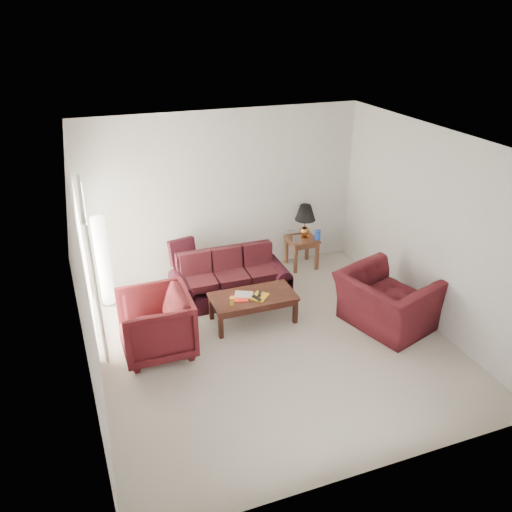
{
  "coord_description": "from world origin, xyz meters",
  "views": [
    {
      "loc": [
        -2.33,
        -5.66,
        4.46
      ],
      "look_at": [
        0.0,
        0.85,
        1.05
      ],
      "focal_mm": 35.0,
      "sensor_mm": 36.0,
      "label": 1
    }
  ],
  "objects_px": {
    "sofa": "(230,277)",
    "end_table": "(302,252)",
    "armchair_right": "(386,301)",
    "armchair_left": "(156,324)",
    "coffee_table": "(253,308)",
    "floor_lamp": "(103,262)"
  },
  "relations": [
    {
      "from": "sofa",
      "to": "end_table",
      "type": "xyz_separation_m",
      "value": [
        1.64,
        0.69,
        -0.11
      ]
    },
    {
      "from": "end_table",
      "to": "armchair_right",
      "type": "height_order",
      "value": "armchair_right"
    },
    {
      "from": "armchair_left",
      "to": "coffee_table",
      "type": "distance_m",
      "value": 1.6
    },
    {
      "from": "armchair_left",
      "to": "armchair_right",
      "type": "bearing_deg",
      "value": 80.73
    },
    {
      "from": "end_table",
      "to": "coffee_table",
      "type": "bearing_deg",
      "value": -135.51
    },
    {
      "from": "sofa",
      "to": "coffee_table",
      "type": "relative_size",
      "value": 1.49
    },
    {
      "from": "armchair_left",
      "to": "armchair_right",
      "type": "distance_m",
      "value": 3.5
    },
    {
      "from": "armchair_left",
      "to": "armchair_right",
      "type": "height_order",
      "value": "armchair_left"
    },
    {
      "from": "armchair_left",
      "to": "armchair_right",
      "type": "relative_size",
      "value": 0.77
    },
    {
      "from": "armchair_right",
      "to": "sofa",
      "type": "bearing_deg",
      "value": 34.02
    },
    {
      "from": "end_table",
      "to": "armchair_right",
      "type": "xyz_separation_m",
      "value": [
        0.39,
        -2.28,
        0.14
      ]
    },
    {
      "from": "end_table",
      "to": "coffee_table",
      "type": "xyz_separation_m",
      "value": [
        -1.51,
        -1.48,
        -0.06
      ]
    },
    {
      "from": "armchair_left",
      "to": "armchair_right",
      "type": "xyz_separation_m",
      "value": [
        3.47,
        -0.52,
        -0.03
      ]
    },
    {
      "from": "coffee_table",
      "to": "armchair_right",
      "type": "bearing_deg",
      "value": -0.13
    },
    {
      "from": "floor_lamp",
      "to": "armchair_left",
      "type": "height_order",
      "value": "floor_lamp"
    },
    {
      "from": "sofa",
      "to": "end_table",
      "type": "distance_m",
      "value": 1.78
    },
    {
      "from": "armchair_right",
      "to": "coffee_table",
      "type": "height_order",
      "value": "armchair_right"
    },
    {
      "from": "floor_lamp",
      "to": "end_table",
      "type": "bearing_deg",
      "value": 2.56
    },
    {
      "from": "floor_lamp",
      "to": "coffee_table",
      "type": "xyz_separation_m",
      "value": [
        2.12,
        -1.32,
        -0.56
      ]
    },
    {
      "from": "end_table",
      "to": "armchair_left",
      "type": "relative_size",
      "value": 0.58
    },
    {
      "from": "sofa",
      "to": "armchair_left",
      "type": "height_order",
      "value": "armchair_left"
    },
    {
      "from": "sofa",
      "to": "floor_lamp",
      "type": "distance_m",
      "value": 2.1
    }
  ]
}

